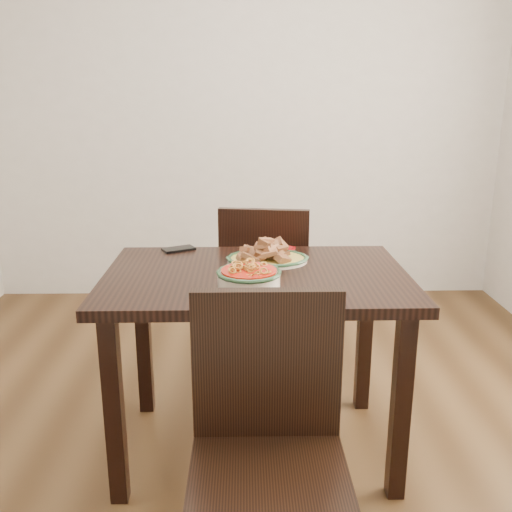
{
  "coord_description": "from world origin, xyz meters",
  "views": [
    {
      "loc": [
        -0.02,
        -2.18,
        1.4
      ],
      "look_at": [
        0.03,
        -0.12,
        0.81
      ],
      "focal_mm": 40.0,
      "sensor_mm": 36.0,
      "label": 1
    }
  ],
  "objects_px": {
    "dining_table": "(256,299)",
    "chair_far": "(266,283)",
    "noodle_bowl": "(249,276)",
    "fish_plate": "(267,251)",
    "chair_near": "(268,439)",
    "smartphone": "(179,249)"
  },
  "relations": [
    {
      "from": "smartphone",
      "to": "dining_table",
      "type": "bearing_deg",
      "value": -72.12
    },
    {
      "from": "dining_table",
      "to": "chair_far",
      "type": "relative_size",
      "value": 1.28
    },
    {
      "from": "chair_far",
      "to": "noodle_bowl",
      "type": "bearing_deg",
      "value": 91.71
    },
    {
      "from": "dining_table",
      "to": "smartphone",
      "type": "height_order",
      "value": "smartphone"
    },
    {
      "from": "chair_far",
      "to": "chair_near",
      "type": "relative_size",
      "value": 1.0
    },
    {
      "from": "chair_far",
      "to": "chair_near",
      "type": "height_order",
      "value": "same"
    },
    {
      "from": "chair_near",
      "to": "noodle_bowl",
      "type": "bearing_deg",
      "value": 95.05
    },
    {
      "from": "noodle_bowl",
      "to": "fish_plate",
      "type": "bearing_deg",
      "value": 76.2
    },
    {
      "from": "dining_table",
      "to": "chair_near",
      "type": "relative_size",
      "value": 1.28
    },
    {
      "from": "chair_far",
      "to": "chair_near",
      "type": "xyz_separation_m",
      "value": [
        -0.05,
        -1.32,
        0.0
      ]
    },
    {
      "from": "chair_near",
      "to": "fish_plate",
      "type": "height_order",
      "value": "chair_near"
    },
    {
      "from": "noodle_bowl",
      "to": "chair_far",
      "type": "bearing_deg",
      "value": 83.46
    },
    {
      "from": "dining_table",
      "to": "chair_near",
      "type": "xyz_separation_m",
      "value": [
        0.02,
        -0.7,
        -0.14
      ]
    },
    {
      "from": "chair_far",
      "to": "chair_near",
      "type": "bearing_deg",
      "value": 96.24
    },
    {
      "from": "noodle_bowl",
      "to": "smartphone",
      "type": "height_order",
      "value": "noodle_bowl"
    },
    {
      "from": "smartphone",
      "to": "chair_near",
      "type": "bearing_deg",
      "value": -98.46
    },
    {
      "from": "dining_table",
      "to": "chair_near",
      "type": "distance_m",
      "value": 0.71
    },
    {
      "from": "fish_plate",
      "to": "noodle_bowl",
      "type": "xyz_separation_m",
      "value": [
        -0.08,
        -0.32,
        -0.0
      ]
    },
    {
      "from": "chair_near",
      "to": "noodle_bowl",
      "type": "distance_m",
      "value": 0.6
    },
    {
      "from": "noodle_bowl",
      "to": "dining_table",
      "type": "bearing_deg",
      "value": 80.35
    },
    {
      "from": "dining_table",
      "to": "fish_plate",
      "type": "height_order",
      "value": "fish_plate"
    },
    {
      "from": "chair_near",
      "to": "smartphone",
      "type": "relative_size",
      "value": 6.67
    }
  ]
}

